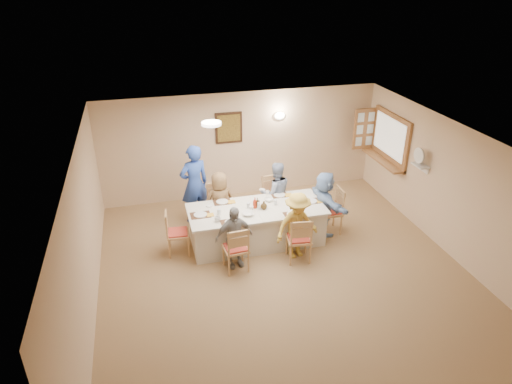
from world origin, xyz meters
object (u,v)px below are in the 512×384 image
object	(u,v)px
dining_table	(257,225)
chair_front_left	(236,247)
diner_front_left	(234,237)
chair_right_end	(329,211)
chair_back_right	(274,199)
caregiver	(194,184)
condiment_ketchup	(255,203)
serving_hatch	(390,138)
diner_right_end	(324,203)
diner_front_right	(297,226)
chair_back_left	(219,206)
chair_left_end	(178,232)
diner_back_right	(276,193)
chair_front_right	(299,238)
diner_back_left	(220,202)
desk_fan	(420,159)

from	to	relation	value
dining_table	chair_front_left	xyz separation A→B (m)	(-0.60, -0.80, 0.08)
diner_front_left	chair_right_end	bearing A→B (deg)	8.77
dining_table	chair_back_right	world-z (taller)	chair_back_right
dining_table	caregiver	size ratio (longest dim) A/B	1.53
dining_table	condiment_ketchup	world-z (taller)	condiment_ketchup
serving_hatch	condiment_ketchup	distance (m)	3.69
diner_right_end	diner_front_right	bearing A→B (deg)	121.74
chair_back_left	chair_left_end	xyz separation A→B (m)	(-0.95, -0.80, -0.02)
chair_back_right	diner_back_right	size ratio (longest dim) A/B	0.70
diner_right_end	condiment_ketchup	size ratio (longest dim) A/B	6.11
chair_right_end	condiment_ketchup	world-z (taller)	condiment_ketchup
diner_back_right	diner_right_end	bearing A→B (deg)	139.36
diner_front_left	dining_table	bearing A→B (deg)	39.79
chair_front_right	diner_back_right	world-z (taller)	diner_back_right
diner_back_left	diner_front_right	size ratio (longest dim) A/B	0.97
chair_back_right	chair_front_right	size ratio (longest dim) A/B	1.04
diner_back_left	chair_left_end	bearing A→B (deg)	24.73
chair_back_left	diner_right_end	world-z (taller)	diner_right_end
diner_right_end	chair_left_end	bearing A→B (deg)	82.08
chair_back_right	caregiver	distance (m)	1.73
diner_back_right	diner_front_right	bearing A→B (deg)	89.03
desk_fan	chair_front_right	bearing A→B (deg)	-168.06
chair_left_end	diner_back_right	bearing A→B (deg)	-68.19
serving_hatch	diner_back_right	size ratio (longest dim) A/B	1.09
chair_back_left	chair_left_end	world-z (taller)	chair_back_left
diner_front_right	diner_front_left	bearing A→B (deg)	169.08
chair_front_right	diner_right_end	bearing A→B (deg)	-128.47
chair_front_left	chair_front_right	distance (m)	1.20
diner_front_left	caregiver	bearing A→B (deg)	95.03
desk_fan	diner_front_left	world-z (taller)	desk_fan
desk_fan	condiment_ketchup	world-z (taller)	desk_fan
chair_front_right	desk_fan	bearing A→B (deg)	-160.82
chair_back_left	diner_right_end	size ratio (longest dim) A/B	0.70
diner_front_left	diner_front_right	distance (m)	1.20
dining_table	chair_front_left	size ratio (longest dim) A/B	2.89
chair_back_right	chair_left_end	distance (m)	2.29
desk_fan	diner_front_right	world-z (taller)	desk_fan
desk_fan	caregiver	bearing A→B (deg)	162.55
chair_front_right	diner_back_right	size ratio (longest dim) A/B	0.68
serving_hatch	condiment_ketchup	bearing A→B (deg)	-162.29
chair_back_right	chair_front_left	bearing A→B (deg)	-130.41
diner_front_right	condiment_ketchup	xyz separation A→B (m)	(-0.63, 0.70, 0.21)
chair_back_right	condiment_ketchup	xyz separation A→B (m)	(-0.63, -0.78, 0.39)
serving_hatch	diner_front_right	xyz separation A→B (m)	(-2.83, -1.81, -0.84)
condiment_ketchup	diner_right_end	bearing A→B (deg)	-0.83
chair_front_right	caregiver	size ratio (longest dim) A/B	0.54
chair_front_right	condiment_ketchup	world-z (taller)	condiment_ketchup
serving_hatch	chair_right_end	distance (m)	2.41
chair_left_end	chair_right_end	size ratio (longest dim) A/B	0.92
desk_fan	diner_back_right	xyz separation A→B (m)	(-2.72, 0.90, -0.86)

